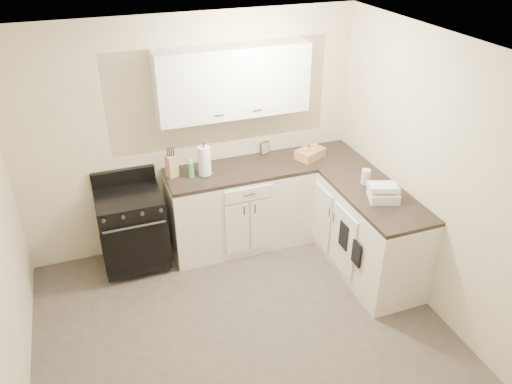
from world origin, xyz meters
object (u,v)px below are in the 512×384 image
object	(u,v)px
knife_block	(172,166)
stove	(133,229)
wicker_basket	(310,153)
paper_towel	(205,161)
countertop_grill	(383,195)

from	to	relation	value
knife_block	stove	bearing A→B (deg)	172.06
stove	wicker_basket	xyz separation A→B (m)	(1.99, 0.01, 0.53)
knife_block	paper_towel	xyz separation A→B (m)	(0.32, -0.09, 0.04)
knife_block	paper_towel	distance (m)	0.34
wicker_basket	countertop_grill	world-z (taller)	wicker_basket
paper_towel	countertop_grill	world-z (taller)	paper_towel
countertop_grill	knife_block	bearing A→B (deg)	167.13
paper_towel	wicker_basket	distance (m)	1.19
knife_block	wicker_basket	distance (m)	1.51
stove	paper_towel	xyz separation A→B (m)	(0.80, 0.02, 0.64)
knife_block	wicker_basket	bearing A→B (deg)	-23.91
stove	countertop_grill	size ratio (longest dim) A/B	2.96
paper_towel	wicker_basket	xyz separation A→B (m)	(1.19, -0.01, -0.11)
paper_towel	knife_block	bearing A→B (deg)	165.24
wicker_basket	countertop_grill	xyz separation A→B (m)	(0.26, -1.05, -0.00)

